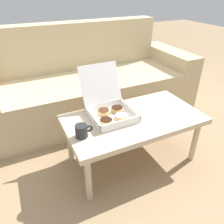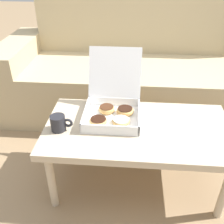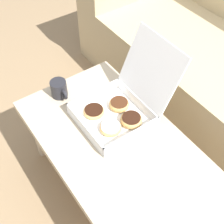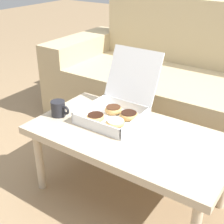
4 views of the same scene
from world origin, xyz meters
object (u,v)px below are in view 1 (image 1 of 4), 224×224
pastry_box (110,108)px  coffee_mug (82,131)px  couch (90,85)px  coffee_table (133,122)px

pastry_box → coffee_mug: (-0.28, -0.17, -0.01)m
couch → coffee_table: couch is taller
pastry_box → coffee_mug: 0.33m
coffee_table → couch: bearing=90.0°
pastry_box → coffee_mug: size_ratio=3.53×
couch → coffee_mug: 1.09m
coffee_table → pastry_box: size_ratio=2.43×
pastry_box → coffee_table: bearing=-37.1°
coffee_table → coffee_mug: 0.44m
couch → pastry_box: size_ratio=5.33×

